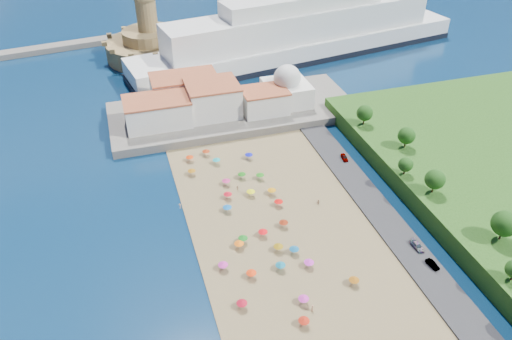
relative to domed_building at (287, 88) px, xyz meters
name	(u,v)px	position (x,y,z in m)	size (l,w,h in m)	color
ground	(270,252)	(-30.00, -71.00, -8.97)	(700.00, 700.00, 0.00)	#071938
terrace	(234,111)	(-20.00, 2.00, -7.47)	(90.00, 36.00, 3.00)	#59544C
jetty	(161,81)	(-42.00, 37.00, -7.77)	(18.00, 70.00, 2.40)	#59544C
waterfront_buildings	(198,100)	(-33.05, 2.64, -1.10)	(57.00, 29.00, 11.00)	silver
domed_building	(287,88)	(0.00, 0.00, 0.00)	(16.00, 16.00, 15.00)	silver
fortress	(150,44)	(-42.00, 67.00, -2.29)	(40.00, 40.00, 32.40)	#9A814D
cruise_ship	(301,35)	(24.14, 47.70, 1.40)	(161.88, 50.10, 35.02)	black
beach_parasols	(276,272)	(-31.52, -79.73, -6.83)	(30.53, 114.91, 2.20)	gray
beachgoers	(287,307)	(-32.09, -89.48, -7.86)	(39.00, 85.85, 1.84)	tan
parked_cars	(392,215)	(6.00, -68.26, -7.60)	(2.21, 53.51, 1.40)	gray
hillside_trees	(458,198)	(18.94, -76.52, 1.25)	(14.39, 105.46, 8.16)	#382314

